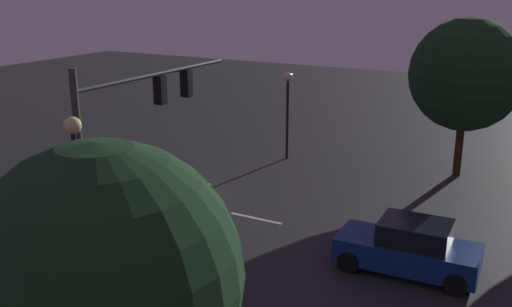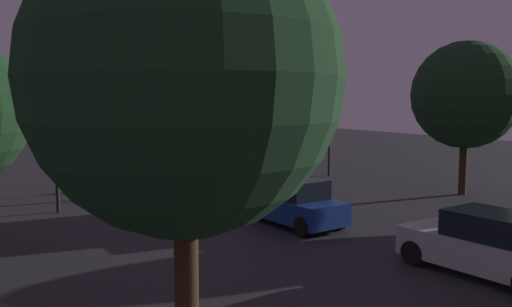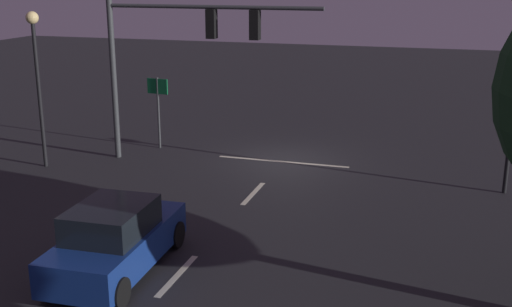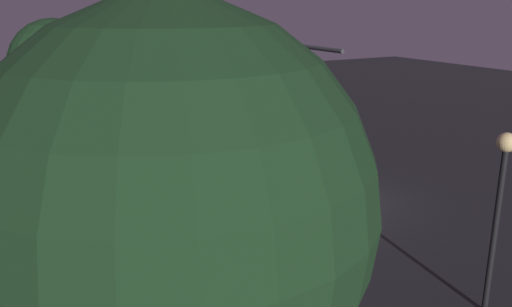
{
  "view_description": "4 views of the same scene",
  "coord_description": "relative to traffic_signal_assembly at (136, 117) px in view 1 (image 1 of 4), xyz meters",
  "views": [
    {
      "loc": [
        18.11,
        13.92,
        8.71
      ],
      "look_at": [
        -0.86,
        3.52,
        2.3
      ],
      "focal_mm": 40.85,
      "sensor_mm": 36.0,
      "label": 1
    },
    {
      "loc": [
        13.15,
        25.73,
        4.67
      ],
      "look_at": [
        0.01,
        5.53,
        2.11
      ],
      "focal_mm": 37.94,
      "sensor_mm": 36.0,
      "label": 2
    },
    {
      "loc": [
        -5.69,
        22.35,
        6.79
      ],
      "look_at": [
        -0.32,
        4.72,
        1.56
      ],
      "focal_mm": 44.58,
      "sensor_mm": 36.0,
      "label": 3
    },
    {
      "loc": [
        -14.86,
        11.78,
        7.16
      ],
      "look_at": [
        0.37,
        3.41,
        2.17
      ],
      "focal_mm": 37.16,
      "sensor_mm": 36.0,
      "label": 4
    }
  ],
  "objects": [
    {
      "name": "route_sign",
      "position": [
        1.63,
        -1.66,
        -2.37
      ],
      "size": [
        0.9,
        0.16,
        2.86
      ],
      "color": "#383A3D",
      "rests_on": "ground_plane"
    },
    {
      "name": "street_lamp_left_kerb",
      "position": [
        -11.32,
        0.13,
        -1.28
      ],
      "size": [
        0.44,
        0.44,
        4.42
      ],
      "color": "black",
      "rests_on": "ground_plane"
    },
    {
      "name": "tree_left_far",
      "position": [
        -12.63,
        8.28,
        0.3
      ],
      "size": [
        5.05,
        5.05,
        7.26
      ],
      "color": "#382314",
      "rests_on": "ground_plane"
    },
    {
      "name": "tree_right_near",
      "position": [
        8.42,
        6.42,
        -0.21
      ],
      "size": [
        4.43,
        4.43,
        6.45
      ],
      "color": "#382314",
      "rests_on": "ground_plane"
    },
    {
      "name": "street_lamp_right_kerb",
      "position": [
        4.52,
        1.88,
        -0.59
      ],
      "size": [
        0.44,
        0.44,
        5.55
      ],
      "color": "black",
      "rests_on": "ground_plane"
    },
    {
      "name": "car_approaching",
      "position": [
        -2.17,
        8.73,
        -3.63
      ],
      "size": [
        2.04,
        4.42,
        1.7
      ],
      "color": "navy",
      "rests_on": "ground_plane"
    },
    {
      "name": "lane_dash_mid",
      "position": [
        -3.62,
        8.54,
        -4.42
      ],
      "size": [
        0.16,
        2.2,
        0.01
      ],
      "primitive_type": "cube",
      "rotation": [
        0.0,
        0.0,
        1.57
      ],
      "color": "beige",
      "rests_on": "ground_plane"
    },
    {
      "name": "lane_dash_far",
      "position": [
        -3.62,
        2.54,
        -4.42
      ],
      "size": [
        0.16,
        2.2,
        0.01
      ],
      "primitive_type": "cube",
      "rotation": [
        0.0,
        0.0,
        1.57
      ],
      "color": "beige",
      "rests_on": "ground_plane"
    },
    {
      "name": "stop_bar",
      "position": [
        -3.62,
        -1.19,
        -4.42
      ],
      "size": [
        5.0,
        0.16,
        0.01
      ],
      "primitive_type": "cube",
      "color": "beige",
      "rests_on": "ground_plane"
    },
    {
      "name": "ground_plane",
      "position": [
        -3.62,
        -1.46,
        -4.43
      ],
      "size": [
        80.0,
        80.0,
        0.0
      ],
      "primitive_type": "plane",
      "color": "#232326"
    },
    {
      "name": "traffic_signal_assembly",
      "position": [
        0.0,
        0.0,
        0.0
      ],
      "size": [
        7.96,
        0.47,
        6.36
      ],
      "color": "#383A3D",
      "rests_on": "ground_plane"
    }
  ]
}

